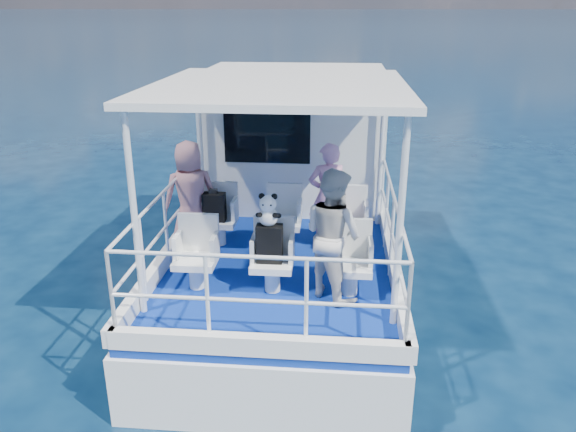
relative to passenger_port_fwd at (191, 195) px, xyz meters
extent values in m
plane|color=black|center=(1.25, -0.11, -1.64)|extent=(2000.00, 2000.00, 0.00)
cube|color=white|center=(1.25, 0.89, -1.64)|extent=(3.00, 7.00, 1.60)
cube|color=navy|center=(1.25, 0.89, -0.79)|extent=(2.90, 6.90, 0.10)
cube|color=white|center=(1.25, 2.19, 0.36)|extent=(2.85, 2.00, 2.20)
cube|color=white|center=(1.25, -0.31, 1.50)|extent=(3.00, 3.20, 0.08)
cylinder|color=white|center=(-0.10, -1.81, 0.36)|extent=(0.07, 0.07, 2.20)
cylinder|color=white|center=(2.60, -1.81, 0.36)|extent=(0.07, 0.07, 2.20)
cylinder|color=white|center=(-0.10, 1.09, 0.36)|extent=(0.07, 0.07, 2.20)
cylinder|color=white|center=(2.60, 1.09, 0.36)|extent=(0.07, 0.07, 2.20)
cube|color=white|center=(0.35, 0.09, -0.55)|extent=(0.48, 0.46, 0.38)
cube|color=white|center=(1.25, 0.09, -0.55)|extent=(0.48, 0.46, 0.38)
cube|color=white|center=(2.15, 0.09, -0.55)|extent=(0.48, 0.46, 0.38)
cube|color=white|center=(0.35, -1.21, -0.55)|extent=(0.48, 0.46, 0.38)
cube|color=white|center=(1.25, -1.21, -0.55)|extent=(0.48, 0.46, 0.38)
cube|color=white|center=(2.15, -1.21, -0.55)|extent=(0.48, 0.46, 0.38)
imported|color=tan|center=(0.00, 0.00, 0.00)|extent=(0.67, 0.59, 1.48)
imported|color=pink|center=(1.85, 0.17, -0.01)|extent=(0.60, 0.47, 1.46)
imported|color=silver|center=(1.94, -1.25, 0.01)|extent=(0.92, 0.92, 1.51)
cube|color=black|center=(0.32, 0.01, -0.17)|extent=(0.30, 0.17, 0.39)
cube|color=black|center=(1.22, -1.23, -0.14)|extent=(0.30, 0.17, 0.44)
cube|color=black|center=(0.31, 0.00, 0.06)|extent=(0.11, 0.07, 0.07)
camera|label=1|loc=(1.96, -7.05, 2.39)|focal=35.00mm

